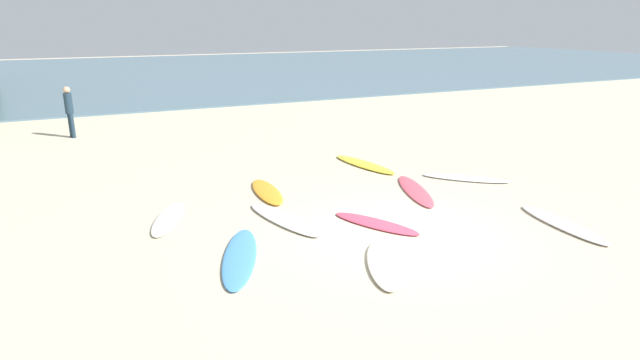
{
  "coord_description": "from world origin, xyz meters",
  "views": [
    {
      "loc": [
        -5.56,
        -8.1,
        4.1
      ],
      "look_at": [
        -0.34,
        3.1,
        0.3
      ],
      "focal_mm": 29.15,
      "sensor_mm": 36.0,
      "label": 1
    }
  ],
  "objects_px": {
    "surfboard_2": "(466,178)",
    "surfboard_7": "(364,164)",
    "surfboard_6": "(384,264)",
    "beachgoer_near": "(69,109)",
    "surfboard_1": "(415,190)",
    "surfboard_5": "(283,219)",
    "surfboard_9": "(376,223)",
    "surfboard_4": "(267,192)",
    "surfboard_3": "(240,257)",
    "surfboard_0": "(563,224)",
    "surfboard_8": "(168,218)"
  },
  "relations": [
    {
      "from": "surfboard_2",
      "to": "surfboard_7",
      "type": "height_order",
      "value": "surfboard_7"
    },
    {
      "from": "surfboard_6",
      "to": "beachgoer_near",
      "type": "distance_m",
      "value": 14.63
    },
    {
      "from": "surfboard_1",
      "to": "surfboard_6",
      "type": "distance_m",
      "value": 4.32
    },
    {
      "from": "surfboard_5",
      "to": "surfboard_9",
      "type": "height_order",
      "value": "surfboard_5"
    },
    {
      "from": "surfboard_1",
      "to": "surfboard_4",
      "type": "distance_m",
      "value": 3.7
    },
    {
      "from": "surfboard_6",
      "to": "surfboard_7",
      "type": "bearing_deg",
      "value": 88.2
    },
    {
      "from": "surfboard_9",
      "to": "surfboard_3",
      "type": "bearing_deg",
      "value": -20.85
    },
    {
      "from": "surfboard_6",
      "to": "surfboard_9",
      "type": "distance_m",
      "value": 1.92
    },
    {
      "from": "surfboard_0",
      "to": "surfboard_9",
      "type": "relative_size",
      "value": 1.17
    },
    {
      "from": "surfboard_0",
      "to": "surfboard_5",
      "type": "xyz_separation_m",
      "value": [
        -5.2,
        2.71,
        0.0
      ]
    },
    {
      "from": "surfboard_5",
      "to": "surfboard_9",
      "type": "distance_m",
      "value": 1.97
    },
    {
      "from": "surfboard_0",
      "to": "surfboard_8",
      "type": "distance_m",
      "value": 8.34
    },
    {
      "from": "surfboard_2",
      "to": "surfboard_7",
      "type": "relative_size",
      "value": 0.9
    },
    {
      "from": "surfboard_4",
      "to": "surfboard_8",
      "type": "bearing_deg",
      "value": 23.31
    },
    {
      "from": "surfboard_6",
      "to": "surfboard_5",
      "type": "bearing_deg",
      "value": 131.48
    },
    {
      "from": "surfboard_4",
      "to": "surfboard_2",
      "type": "bearing_deg",
      "value": 173.07
    },
    {
      "from": "surfboard_3",
      "to": "beachgoer_near",
      "type": "xyz_separation_m",
      "value": [
        -2.62,
        12.43,
        1.01
      ]
    },
    {
      "from": "surfboard_1",
      "to": "beachgoer_near",
      "type": "bearing_deg",
      "value": -34.95
    },
    {
      "from": "surfboard_0",
      "to": "surfboard_9",
      "type": "height_order",
      "value": "surfboard_0"
    },
    {
      "from": "surfboard_3",
      "to": "surfboard_9",
      "type": "height_order",
      "value": "surfboard_3"
    },
    {
      "from": "surfboard_4",
      "to": "surfboard_6",
      "type": "distance_m",
      "value": 4.69
    },
    {
      "from": "surfboard_6",
      "to": "surfboard_3",
      "type": "bearing_deg",
      "value": 173.21
    },
    {
      "from": "surfboard_7",
      "to": "surfboard_1",
      "type": "bearing_deg",
      "value": -101.83
    },
    {
      "from": "beachgoer_near",
      "to": "surfboard_0",
      "type": "bearing_deg",
      "value": -164.1
    },
    {
      "from": "surfboard_6",
      "to": "surfboard_8",
      "type": "height_order",
      "value": "surfboard_6"
    },
    {
      "from": "surfboard_0",
      "to": "surfboard_4",
      "type": "xyz_separation_m",
      "value": [
        -4.89,
        4.64,
        0.0
      ]
    },
    {
      "from": "surfboard_3",
      "to": "surfboard_6",
      "type": "bearing_deg",
      "value": -10.61
    },
    {
      "from": "surfboard_8",
      "to": "beachgoer_near",
      "type": "relative_size",
      "value": 1.13
    },
    {
      "from": "surfboard_4",
      "to": "beachgoer_near",
      "type": "distance_m",
      "value": 10.13
    },
    {
      "from": "surfboard_7",
      "to": "surfboard_4",
      "type": "bearing_deg",
      "value": -171.43
    },
    {
      "from": "surfboard_9",
      "to": "surfboard_4",
      "type": "bearing_deg",
      "value": -92.63
    },
    {
      "from": "surfboard_4",
      "to": "surfboard_7",
      "type": "bearing_deg",
      "value": -155.29
    },
    {
      "from": "surfboard_7",
      "to": "surfboard_0",
      "type": "bearing_deg",
      "value": -86.85
    },
    {
      "from": "surfboard_0",
      "to": "surfboard_3",
      "type": "relative_size",
      "value": 0.93
    },
    {
      "from": "surfboard_0",
      "to": "surfboard_4",
      "type": "distance_m",
      "value": 6.74
    },
    {
      "from": "surfboard_4",
      "to": "surfboard_9",
      "type": "height_order",
      "value": "surfboard_4"
    },
    {
      "from": "surfboard_3",
      "to": "surfboard_5",
      "type": "distance_m",
      "value": 1.95
    },
    {
      "from": "surfboard_4",
      "to": "surfboard_8",
      "type": "distance_m",
      "value": 2.65
    },
    {
      "from": "surfboard_0",
      "to": "beachgoer_near",
      "type": "height_order",
      "value": "beachgoer_near"
    },
    {
      "from": "surfboard_3",
      "to": "surfboard_8",
      "type": "bearing_deg",
      "value": 129.69
    },
    {
      "from": "surfboard_7",
      "to": "beachgoer_near",
      "type": "relative_size",
      "value": 1.37
    },
    {
      "from": "surfboard_0",
      "to": "beachgoer_near",
      "type": "xyz_separation_m",
      "value": [
        -9.19,
        13.76,
        1.01
      ]
    },
    {
      "from": "surfboard_4",
      "to": "surfboard_8",
      "type": "height_order",
      "value": "surfboard_4"
    },
    {
      "from": "beachgoer_near",
      "to": "surfboard_5",
      "type": "bearing_deg",
      "value": -177.96
    },
    {
      "from": "surfboard_0",
      "to": "surfboard_6",
      "type": "relative_size",
      "value": 1.21
    },
    {
      "from": "surfboard_4",
      "to": "beachgoer_near",
      "type": "height_order",
      "value": "beachgoer_near"
    },
    {
      "from": "surfboard_5",
      "to": "surfboard_6",
      "type": "height_order",
      "value": "surfboard_5"
    },
    {
      "from": "surfboard_2",
      "to": "surfboard_5",
      "type": "height_order",
      "value": "surfboard_5"
    },
    {
      "from": "surfboard_3",
      "to": "surfboard_5",
      "type": "relative_size",
      "value": 1.05
    },
    {
      "from": "surfboard_8",
      "to": "surfboard_5",
      "type": "bearing_deg",
      "value": 175.31
    }
  ]
}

